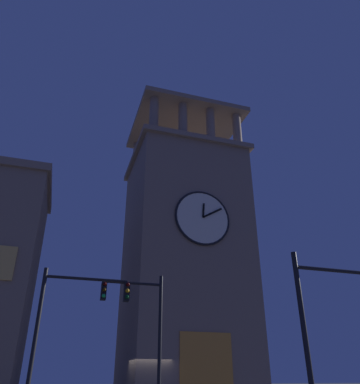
{
  "coord_description": "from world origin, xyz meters",
  "views": [
    {
      "loc": [
        5.19,
        22.99,
        1.57
      ],
      "look_at": [
        -2.95,
        -3.02,
        15.02
      ],
      "focal_mm": 35.31,
      "sensor_mm": 36.0,
      "label": 1
    }
  ],
  "objects_px": {
    "traffic_signal_mid": "(341,309)",
    "clocktower": "(185,260)",
    "traffic_signal_far": "(70,316)",
    "traffic_signal_near": "(142,321)"
  },
  "relations": [
    {
      "from": "traffic_signal_near",
      "to": "traffic_signal_mid",
      "type": "distance_m",
      "value": 8.23
    },
    {
      "from": "clocktower",
      "to": "traffic_signal_far",
      "type": "bearing_deg",
      "value": 52.3
    },
    {
      "from": "traffic_signal_mid",
      "to": "clocktower",
      "type": "bearing_deg",
      "value": -90.72
    },
    {
      "from": "clocktower",
      "to": "traffic_signal_mid",
      "type": "distance_m",
      "value": 17.11
    },
    {
      "from": "clocktower",
      "to": "traffic_signal_far",
      "type": "distance_m",
      "value": 14.34
    },
    {
      "from": "traffic_signal_near",
      "to": "traffic_signal_mid",
      "type": "height_order",
      "value": "traffic_signal_near"
    },
    {
      "from": "traffic_signal_mid",
      "to": "traffic_signal_far",
      "type": "height_order",
      "value": "traffic_signal_far"
    },
    {
      "from": "clocktower",
      "to": "traffic_signal_far",
      "type": "relative_size",
      "value": 4.4
    },
    {
      "from": "traffic_signal_mid",
      "to": "traffic_signal_far",
      "type": "bearing_deg",
      "value": -35.72
    },
    {
      "from": "traffic_signal_near",
      "to": "traffic_signal_far",
      "type": "bearing_deg",
      "value": 18.83
    }
  ]
}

